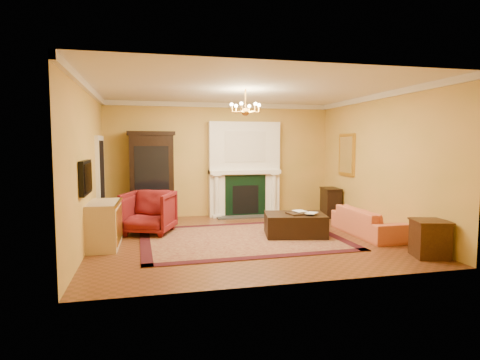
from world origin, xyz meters
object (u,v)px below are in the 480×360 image
object	(u,v)px
china_cabinet	(152,178)
wingback_armchair	(149,211)
commode	(104,225)
coral_sofa	(368,217)
end_table	(430,240)
pedestal_table	(110,216)
leather_ottoman	(295,225)
console_table	(331,203)

from	to	relation	value
china_cabinet	wingback_armchair	xyz separation A→B (m)	(-0.09, -1.62, -0.57)
commode	coral_sofa	world-z (taller)	commode
china_cabinet	coral_sofa	bearing A→B (deg)	-33.16
china_cabinet	end_table	distance (m)	6.46
pedestal_table	commode	bearing A→B (deg)	-91.84
wingback_armchair	commode	bearing A→B (deg)	-109.82
china_cabinet	pedestal_table	size ratio (longest dim) A/B	2.97
leather_ottoman	wingback_armchair	bearing A→B (deg)	174.47
end_table	console_table	size ratio (longest dim) A/B	0.82
china_cabinet	wingback_armchair	bearing A→B (deg)	-94.14
console_table	pedestal_table	bearing A→B (deg)	-161.70
console_table	leather_ottoman	world-z (taller)	console_table
coral_sofa	leather_ottoman	size ratio (longest dim) A/B	1.58
coral_sofa	leather_ottoman	bearing A→B (deg)	80.77
leather_ottoman	end_table	bearing A→B (deg)	-38.42
commode	end_table	bearing A→B (deg)	-18.19
coral_sofa	console_table	xyz separation A→B (m)	(0.18, 2.16, -0.01)
commode	leather_ottoman	xyz separation A→B (m)	(3.79, 0.04, -0.18)
pedestal_table	console_table	size ratio (longest dim) A/B	0.97
pedestal_table	coral_sofa	xyz separation A→B (m)	(5.30, -1.15, -0.04)
wingback_armchair	end_table	distance (m)	5.47
wingback_armchair	console_table	world-z (taller)	wingback_armchair
china_cabinet	coral_sofa	xyz separation A→B (m)	(4.42, -2.79, -0.69)
pedestal_table	leather_ottoman	size ratio (longest dim) A/B	0.59
wingback_armchair	leather_ottoman	world-z (taller)	wingback_armchair
wingback_armchair	end_table	world-z (taller)	wingback_armchair
wingback_armchair	commode	distance (m)	1.26
commode	console_table	xyz separation A→B (m)	(5.51, 1.95, -0.06)
leather_ottoman	commode	bearing A→B (deg)	-167.72
pedestal_table	leather_ottoman	bearing A→B (deg)	-13.47
coral_sofa	commode	bearing A→B (deg)	87.62
pedestal_table	console_table	world-z (taller)	console_table
wingback_armchair	end_table	xyz separation A→B (m)	(4.63, -2.92, -0.20)
end_table	leather_ottoman	size ratio (longest dim) A/B	0.50
china_cabinet	console_table	xyz separation A→B (m)	(4.60, -0.63, -0.70)
end_table	commode	bearing A→B (deg)	160.24
pedestal_table	coral_sofa	distance (m)	5.42
console_table	leather_ottoman	distance (m)	2.58
console_table	coral_sofa	bearing A→B (deg)	-86.93
pedestal_table	leather_ottoman	world-z (taller)	pedestal_table
commode	leather_ottoman	distance (m)	3.79
wingback_armchair	pedestal_table	world-z (taller)	wingback_armchair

